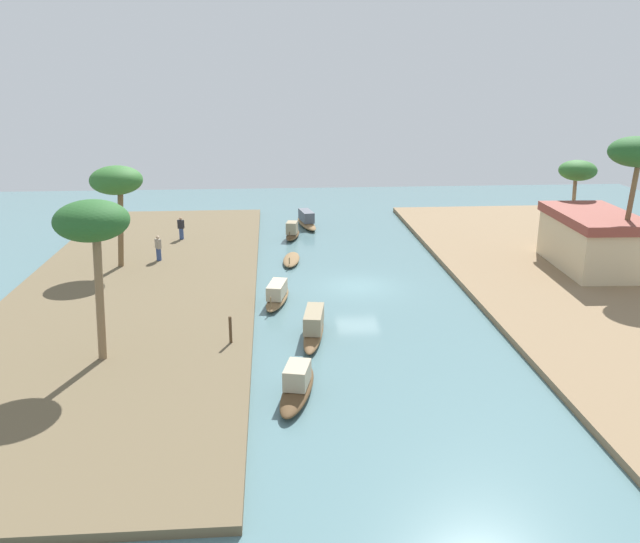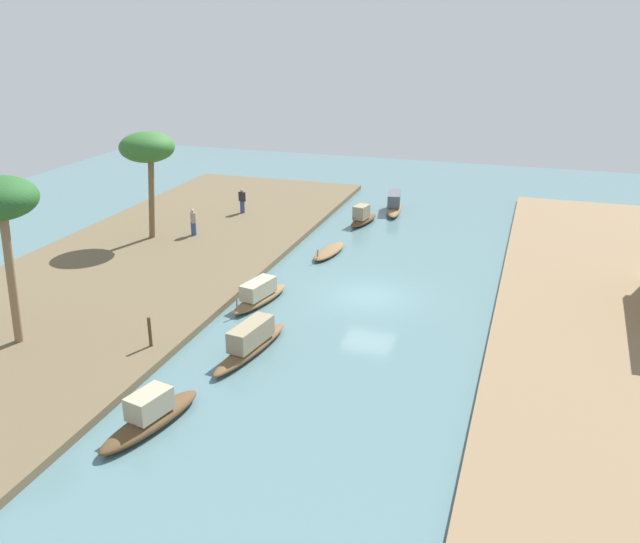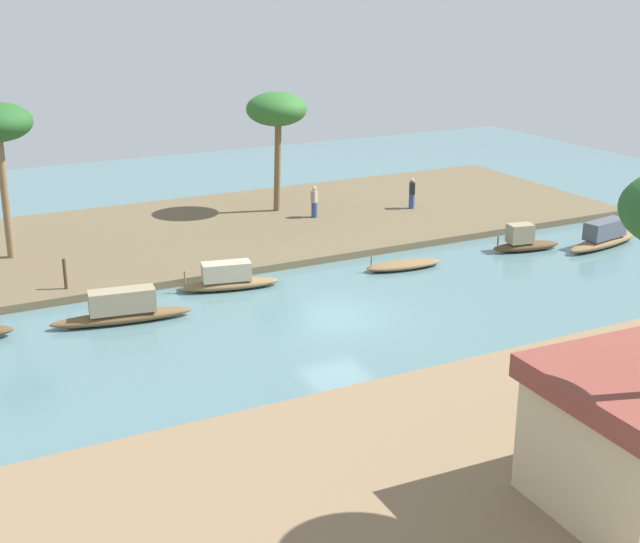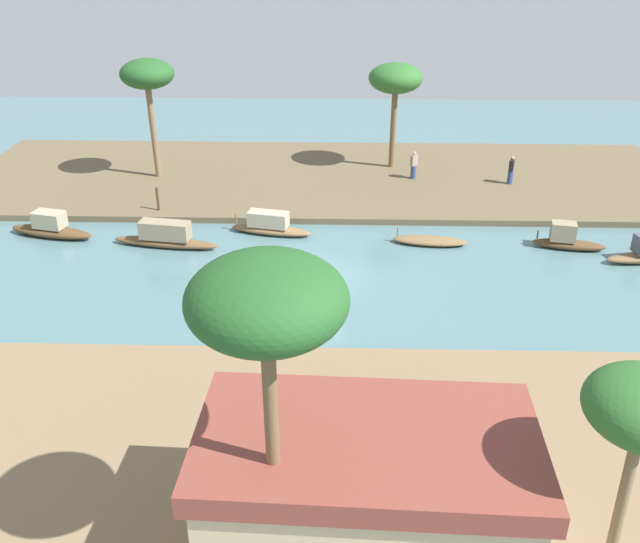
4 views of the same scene
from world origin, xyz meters
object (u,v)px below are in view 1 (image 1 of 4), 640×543
Objects in this scene: palm_tree_right_tall at (578,172)px; sampan_near_left_bank at (297,386)px; person_on_near_bank at (158,249)px; riverside_building at (592,240)px; sampan_upstream_small at (292,232)px; palm_tree_left_far at (92,224)px; palm_tree_right_short at (637,154)px; sampan_open_hull at (291,259)px; person_by_mooring at (181,229)px; palm_tree_left_near at (116,182)px; sampan_foreground at (306,220)px; sampan_with_red_awning at (277,295)px; sampan_downstream_large at (314,326)px; mooring_post at (230,330)px.

sampan_near_left_bank is at bearing -44.70° from palm_tree_right_tall.
person_on_near_bank reaches higher than sampan_near_left_bank.
riverside_building is (-15.05, 19.10, 1.67)m from sampan_near_left_bank.
person_on_near_bank is at bearing -43.21° from sampan_upstream_small.
sampan_upstream_small is at bearing 157.95° from palm_tree_left_far.
palm_tree_right_short is (-9.52, 28.13, 1.40)m from palm_tree_left_far.
sampan_open_hull is 0.44× the size of palm_tree_right_short.
person_by_mooring is (0.97, -8.21, 0.66)m from sampan_upstream_small.
palm_tree_right_tall reaches higher than person_on_near_bank.
sampan_near_left_bank is 0.72× the size of palm_tree_left_near.
palm_tree_left_near is at bearing 89.74° from person_by_mooring.
sampan_foreground is 0.60× the size of palm_tree_right_short.
person_on_near_bank is 27.65m from riverside_building.
sampan_with_red_awning is 0.71× the size of palm_tree_right_tall.
sampan_with_red_awning is at bearing -152.42° from sampan_downstream_large.
sampan_near_left_bank is 1.25× the size of sampan_open_hull.
palm_tree_right_short is at bearing 25.65° from riverside_building.
riverside_building reaches higher than sampan_foreground.
person_on_near_bank is (10.35, -10.26, 0.59)m from sampan_foreground.
sampan_near_left_bank is 25.50m from person_by_mooring.
palm_tree_left_near reaches higher than sampan_near_left_bank.
sampan_with_red_awning is at bearing -84.20° from palm_tree_right_short.
palm_tree_left_far reaches higher than palm_tree_left_near.
sampan_downstream_large is 20.26m from riverside_building.
sampan_downstream_large is at bearing -12.40° from sampan_foreground.
palm_tree_left_near is 0.92× the size of palm_tree_left_far.
sampan_foreground is at bearing -173.70° from sampan_downstream_large.
palm_tree_left_far is (14.15, 2.15, 0.55)m from palm_tree_left_near.
mooring_post is 0.20× the size of palm_tree_left_near.
sampan_open_hull is (6.52, -0.31, -0.28)m from sampan_upstream_small.
person_on_near_bank is 15.05m from mooring_post.
person_by_mooring is 21.54m from palm_tree_left_far.
sampan_downstream_large is at bearing 105.38° from palm_tree_left_far.
sampan_foreground is 0.73× the size of palm_tree_left_far.
sampan_foreground is 0.79× the size of palm_tree_left_near.
sampan_downstream_large is at bearing -69.73° from palm_tree_right_short.
sampan_near_left_bank is (29.14, -1.99, -0.05)m from sampan_foreground.
sampan_near_left_bank is at bearing 9.12° from sampan_upstream_small.
sampan_with_red_awning is 5.18m from sampan_downstream_large.
palm_tree_left_near reaches higher than person_on_near_bank.
person_by_mooring reaches higher than sampan_foreground.
sampan_downstream_large reaches higher than sampan_with_red_awning.
palm_tree_left_far is at bearing 8.65° from palm_tree_left_near.
sampan_downstream_large is (23.15, -0.94, 0.01)m from sampan_foreground.
palm_tree_left_far is (2.53, -9.19, 5.76)m from sampan_downstream_large.
mooring_post reaches higher than sampan_upstream_small.
sampan_near_left_bank is 3.62× the size of mooring_post.
sampan_with_red_awning is 2.59× the size of person_on_near_bank.
palm_tree_right_tall is 6.52m from riverside_building.
sampan_upstream_small is at bearing -173.30° from sampan_with_red_awning.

